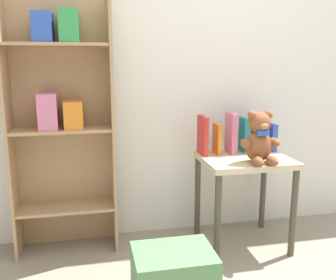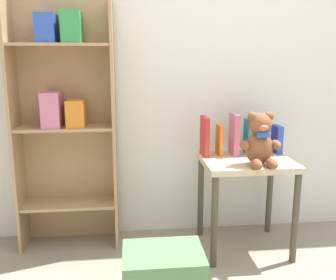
{
  "view_description": "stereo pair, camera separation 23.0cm",
  "coord_description": "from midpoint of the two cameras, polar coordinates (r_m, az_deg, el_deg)",
  "views": [
    {
      "loc": [
        -0.79,
        -0.99,
        1.2
      ],
      "look_at": [
        -0.32,
        1.21,
        0.72
      ],
      "focal_mm": 40.0,
      "sensor_mm": 36.0,
      "label": 1
    },
    {
      "loc": [
        -0.56,
        -1.03,
        1.2
      ],
      "look_at": [
        -0.32,
        1.21,
        0.72
      ],
      "focal_mm": 40.0,
      "sensor_mm": 36.0,
      "label": 2
    }
  ],
  "objects": [
    {
      "name": "book_standing_orange",
      "position": [
        2.44,
        4.82,
        0.13
      ],
      "size": [
        0.03,
        0.11,
        0.2
      ],
      "primitive_type": "cube",
      "rotation": [
        0.0,
        0.0,
        0.05
      ],
      "color": "orange",
      "rests_on": "display_table"
    },
    {
      "name": "wall_back",
      "position": [
        2.61,
        3.1,
        13.11
      ],
      "size": [
        4.8,
        0.06,
        2.5
      ],
      "color": "silver",
      "rests_on": "ground_plane"
    },
    {
      "name": "teddy_bear",
      "position": [
        2.26,
        11.0,
        0.11
      ],
      "size": [
        0.24,
        0.22,
        0.31
      ],
      "color": "brown",
      "rests_on": "display_table"
    },
    {
      "name": "bookshelf_side",
      "position": [
        2.42,
        -18.56,
        3.77
      ],
      "size": [
        0.62,
        0.25,
        1.57
      ],
      "color": "tan",
      "rests_on": "ground_plane"
    },
    {
      "name": "book_standing_teal",
      "position": [
        2.53,
        8.95,
        0.79
      ],
      "size": [
        0.03,
        0.11,
        0.23
      ],
      "primitive_type": "cube",
      "rotation": [
        0.0,
        0.0,
        0.0
      ],
      "color": "teal",
      "rests_on": "display_table"
    },
    {
      "name": "book_standing_red",
      "position": [
        2.41,
        2.6,
        0.68
      ],
      "size": [
        0.03,
        0.15,
        0.25
      ],
      "primitive_type": "cube",
      "rotation": [
        0.0,
        0.0,
        0.04
      ],
      "color": "red",
      "rests_on": "display_table"
    },
    {
      "name": "book_standing_purple",
      "position": [
        2.56,
        11.01,
        0.94
      ],
      "size": [
        0.04,
        0.15,
        0.24
      ],
      "primitive_type": "cube",
      "rotation": [
        0.0,
        0.0,
        -0.01
      ],
      "color": "purple",
      "rests_on": "display_table"
    },
    {
      "name": "display_table",
      "position": [
        2.43,
        8.87,
        -4.87
      ],
      "size": [
        0.55,
        0.48,
        0.6
      ],
      "color": "beige",
      "rests_on": "ground_plane"
    },
    {
      "name": "book_standing_blue",
      "position": [
        2.6,
        12.98,
        0.44
      ],
      "size": [
        0.04,
        0.12,
        0.18
      ],
      "primitive_type": "cube",
      "rotation": [
        0.0,
        0.0,
        0.01
      ],
      "color": "#2D51B7",
      "rests_on": "display_table"
    },
    {
      "name": "book_standing_pink",
      "position": [
        2.47,
        6.99,
        1.04
      ],
      "size": [
        0.04,
        0.13,
        0.27
      ],
      "primitive_type": "cube",
      "rotation": [
        0.0,
        0.0,
        0.01
      ],
      "color": "#D17093",
      "rests_on": "display_table"
    },
    {
      "name": "storage_bin",
      "position": [
        2.04,
        -2.57,
        -19.83
      ],
      "size": [
        0.41,
        0.31,
        0.25
      ],
      "color": "#568956",
      "rests_on": "ground_plane"
    }
  ]
}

